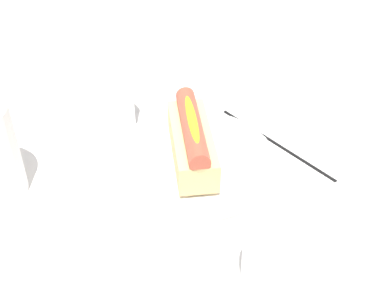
{
  "coord_description": "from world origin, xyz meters",
  "views": [
    {
      "loc": [
        -0.46,
        0.2,
        0.47
      ],
      "look_at": [
        0.03,
        -0.01,
        0.06
      ],
      "focal_mm": 48.51,
      "sensor_mm": 36.0,
      "label": 1
    }
  ],
  "objects_px": {
    "water_glass": "(274,260)",
    "napkin_box": "(105,74)",
    "chopstick_near": "(276,142)",
    "serving_bowl": "(192,166)",
    "hotdog_front": "(192,139)"
  },
  "relations": [
    {
      "from": "water_glass",
      "to": "napkin_box",
      "type": "distance_m",
      "value": 0.39
    },
    {
      "from": "water_glass",
      "to": "napkin_box",
      "type": "relative_size",
      "value": 0.6
    },
    {
      "from": "chopstick_near",
      "to": "napkin_box",
      "type": "bearing_deg",
      "value": 33.66
    },
    {
      "from": "napkin_box",
      "to": "serving_bowl",
      "type": "bearing_deg",
      "value": -167.13
    },
    {
      "from": "serving_bowl",
      "to": "hotdog_front",
      "type": "distance_m",
      "value": 0.04
    },
    {
      "from": "napkin_box",
      "to": "chopstick_near",
      "type": "height_order",
      "value": "napkin_box"
    },
    {
      "from": "hotdog_front",
      "to": "serving_bowl",
      "type": "bearing_deg",
      "value": 113.96
    },
    {
      "from": "serving_bowl",
      "to": "chopstick_near",
      "type": "bearing_deg",
      "value": -82.02
    },
    {
      "from": "water_glass",
      "to": "hotdog_front",
      "type": "bearing_deg",
      "value": 3.14
    },
    {
      "from": "water_glass",
      "to": "chopstick_near",
      "type": "height_order",
      "value": "water_glass"
    },
    {
      "from": "napkin_box",
      "to": "chopstick_near",
      "type": "relative_size",
      "value": 0.68
    },
    {
      "from": "hotdog_front",
      "to": "water_glass",
      "type": "height_order",
      "value": "hotdog_front"
    },
    {
      "from": "serving_bowl",
      "to": "chopstick_near",
      "type": "distance_m",
      "value": 0.15
    },
    {
      "from": "hotdog_front",
      "to": "chopstick_near",
      "type": "xyz_separation_m",
      "value": [
        0.02,
        -0.14,
        -0.06
      ]
    },
    {
      "from": "serving_bowl",
      "to": "chopstick_near",
      "type": "relative_size",
      "value": 1.02
    }
  ]
}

